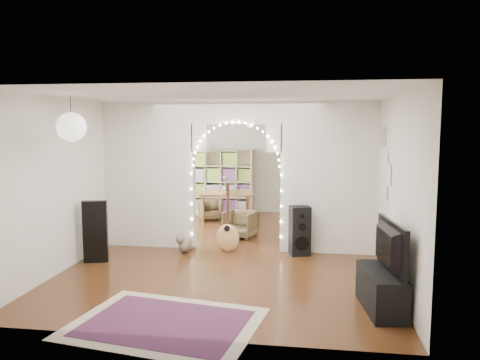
# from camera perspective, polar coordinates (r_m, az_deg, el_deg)

# --- Properties ---
(floor) EXTENTS (7.50, 7.50, 0.00)m
(floor) POSITION_cam_1_polar(r_m,az_deg,el_deg) (8.77, -0.39, -8.35)
(floor) COLOR black
(floor) RESTS_ON ground
(ceiling) EXTENTS (5.00, 7.50, 0.02)m
(ceiling) POSITION_cam_1_polar(r_m,az_deg,el_deg) (8.48, -0.41, 9.56)
(ceiling) COLOR white
(ceiling) RESTS_ON wall_back
(wall_back) EXTENTS (5.00, 0.02, 2.70)m
(wall_back) POSITION_cam_1_polar(r_m,az_deg,el_deg) (12.22, 2.25, 2.34)
(wall_back) COLOR silver
(wall_back) RESTS_ON floor
(wall_front) EXTENTS (5.00, 0.02, 2.70)m
(wall_front) POSITION_cam_1_polar(r_m,az_deg,el_deg) (4.88, -7.05, -4.27)
(wall_front) COLOR silver
(wall_front) RESTS_ON floor
(wall_left) EXTENTS (0.02, 7.50, 2.70)m
(wall_left) POSITION_cam_1_polar(r_m,az_deg,el_deg) (9.23, -15.93, 0.68)
(wall_left) COLOR silver
(wall_left) RESTS_ON floor
(wall_right) EXTENTS (0.02, 7.50, 2.70)m
(wall_right) POSITION_cam_1_polar(r_m,az_deg,el_deg) (8.51, 16.48, 0.17)
(wall_right) COLOR silver
(wall_right) RESTS_ON floor
(divider_wall) EXTENTS (5.00, 0.20, 2.70)m
(divider_wall) POSITION_cam_1_polar(r_m,az_deg,el_deg) (8.51, -0.40, 0.96)
(divider_wall) COLOR silver
(divider_wall) RESTS_ON floor
(fairy_lights) EXTENTS (1.64, 0.04, 1.60)m
(fairy_lights) POSITION_cam_1_polar(r_m,az_deg,el_deg) (8.37, -0.53, 1.72)
(fairy_lights) COLOR #FFEABF
(fairy_lights) RESTS_ON divider_wall
(window) EXTENTS (0.04, 1.20, 1.40)m
(window) POSITION_cam_1_polar(r_m,az_deg,el_deg) (10.87, -11.93, 2.45)
(window) COLOR white
(window) RESTS_ON wall_left
(wall_clock) EXTENTS (0.03, 0.31, 0.31)m
(wall_clock) POSITION_cam_1_polar(r_m,az_deg,el_deg) (7.87, 17.14, 5.12)
(wall_clock) COLOR white
(wall_clock) RESTS_ON wall_right
(picture_frames) EXTENTS (0.02, 0.50, 0.70)m
(picture_frames) POSITION_cam_1_polar(r_m,az_deg,el_deg) (7.51, 17.45, 0.46)
(picture_frames) COLOR white
(picture_frames) RESTS_ON wall_right
(paper_lantern) EXTENTS (0.40, 0.40, 0.40)m
(paper_lantern) POSITION_cam_1_polar(r_m,az_deg,el_deg) (6.76, -19.86, 6.09)
(paper_lantern) COLOR white
(paper_lantern) RESTS_ON ceiling
(ceiling_fan) EXTENTS (1.10, 1.10, 0.30)m
(ceiling_fan) POSITION_cam_1_polar(r_m,az_deg,el_deg) (10.45, 1.26, 7.37)
(ceiling_fan) COLOR #C58C41
(ceiling_fan) RESTS_ON ceiling
(area_rug) EXTENTS (2.33, 1.91, 0.02)m
(area_rug) POSITION_cam_1_polar(r_m,az_deg,el_deg) (5.69, -9.11, -16.86)
(area_rug) COLOR maroon
(area_rug) RESTS_ON floor
(guitar_case) EXTENTS (0.42, 0.23, 1.04)m
(guitar_case) POSITION_cam_1_polar(r_m,az_deg,el_deg) (8.18, -17.21, -6.01)
(guitar_case) COLOR black
(guitar_case) RESTS_ON floor
(acoustic_guitar) EXTENTS (0.45, 0.29, 1.06)m
(acoustic_guitar) POSITION_cam_1_polar(r_m,az_deg,el_deg) (8.44, -1.52, -5.71)
(acoustic_guitar) COLOR tan
(acoustic_guitar) RESTS_ON floor
(tabby_cat) EXTENTS (0.36, 0.55, 0.37)m
(tabby_cat) POSITION_cam_1_polar(r_m,az_deg,el_deg) (8.54, -6.77, -7.76)
(tabby_cat) COLOR brown
(tabby_cat) RESTS_ON floor
(floor_speaker) EXTENTS (0.40, 0.37, 0.87)m
(floor_speaker) POSITION_cam_1_polar(r_m,az_deg,el_deg) (8.33, 7.30, -6.16)
(floor_speaker) COLOR black
(floor_speaker) RESTS_ON floor
(media_console) EXTENTS (0.52, 1.04, 0.50)m
(media_console) POSITION_cam_1_polar(r_m,az_deg,el_deg) (6.16, 16.84, -12.77)
(media_console) COLOR black
(media_console) RESTS_ON floor
(tv) EXTENTS (0.27, 1.08, 0.62)m
(tv) POSITION_cam_1_polar(r_m,az_deg,el_deg) (6.00, 17.02, -7.73)
(tv) COLOR black
(tv) RESTS_ON media_console
(bookcase) EXTENTS (1.65, 0.98, 1.66)m
(bookcase) POSITION_cam_1_polar(r_m,az_deg,el_deg) (12.16, -2.23, -0.16)
(bookcase) COLOR beige
(bookcase) RESTS_ON floor
(dining_table) EXTENTS (1.34, 1.03, 0.76)m
(dining_table) POSITION_cam_1_polar(r_m,az_deg,el_deg) (10.71, -1.75, -1.88)
(dining_table) COLOR brown
(dining_table) RESTS_ON floor
(flower_vase) EXTENTS (0.22, 0.22, 0.19)m
(flower_vase) POSITION_cam_1_polar(r_m,az_deg,el_deg) (10.68, -1.76, -0.98)
(flower_vase) COLOR silver
(flower_vase) RESTS_ON dining_table
(dining_chair_left) EXTENTS (0.67, 0.68, 0.48)m
(dining_chair_left) POSITION_cam_1_polar(r_m,az_deg,el_deg) (11.40, -3.66, -3.61)
(dining_chair_left) COLOR brown
(dining_chair_left) RESTS_ON floor
(dining_chair_right) EXTENTS (0.73, 0.74, 0.55)m
(dining_chair_right) POSITION_cam_1_polar(r_m,az_deg,el_deg) (9.56, 0.08, -5.40)
(dining_chair_right) COLOR brown
(dining_chair_right) RESTS_ON floor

